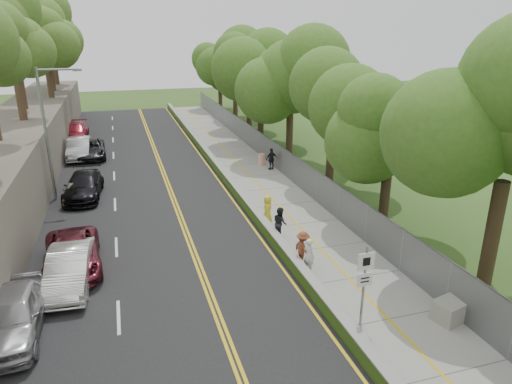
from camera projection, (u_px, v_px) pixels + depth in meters
name	position (u px, v px, depth m)	size (l,w,h in m)	color
ground	(301.00, 288.00, 18.69)	(140.00, 140.00, 0.00)	#33511E
road	(142.00, 187.00, 30.74)	(11.20, 66.00, 0.04)	black
sidewalk	(255.00, 176.00, 32.91)	(4.20, 66.00, 0.05)	gray
jersey_barrier	(224.00, 175.00, 32.19)	(0.42, 66.00, 0.60)	#6FD52B
rock_embankment	(4.00, 168.00, 27.86)	(5.00, 66.00, 4.00)	#595147
chainlink_fence	(283.00, 161.00, 33.16)	(0.04, 66.00, 2.00)	slate
trees_fenceside	(316.00, 75.00, 31.80)	(7.00, 66.00, 14.00)	#497826
streetlight	(49.00, 126.00, 26.91)	(2.52, 0.22, 8.00)	gray
signpost	(365.00, 278.00, 15.60)	(0.62, 0.09, 3.10)	gray
construction_barrel	(261.00, 159.00, 35.49)	(0.53, 0.53, 0.87)	#FE652D
concrete_block	(451.00, 310.00, 16.42)	(1.16, 0.87, 0.77)	gray
car_0	(12.00, 315.00, 15.47)	(1.91, 4.74, 1.62)	#A3A3A7
car_1	(70.00, 269.00, 18.56)	(1.60, 4.59, 1.51)	white
car_2	(72.00, 254.00, 19.91)	(2.32, 5.03, 1.40)	maroon
car_3	(84.00, 186.00, 28.51)	(2.08, 5.13, 1.49)	black
car_4	(78.00, 189.00, 28.11)	(1.57, 3.91, 1.33)	gray
car_5	(79.00, 148.00, 37.33)	(1.74, 4.98, 1.64)	silver
car_6	(90.00, 149.00, 37.46)	(2.40, 5.20, 1.44)	black
car_7	(75.00, 132.00, 43.43)	(2.22, 5.47, 1.59)	#A12337
car_8	(76.00, 129.00, 44.94)	(1.78, 4.42, 1.51)	silver
painter_0	(267.00, 209.00, 24.66)	(0.76, 0.49, 1.56)	yellow
painter_1	(309.00, 256.00, 19.52)	(0.58, 0.38, 1.58)	silver
painter_2	(280.00, 223.00, 22.82)	(0.80, 0.62, 1.64)	black
painter_3	(303.00, 249.00, 20.16)	(1.04, 0.60, 1.60)	brown
person_far	(272.00, 159.00, 34.15)	(0.96, 0.40, 1.64)	black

